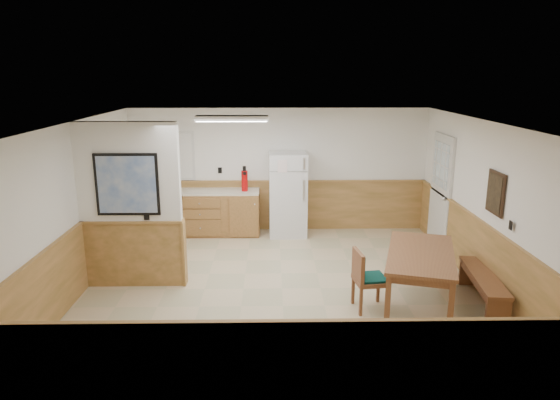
{
  "coord_description": "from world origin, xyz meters",
  "views": [
    {
      "loc": [
        -0.15,
        -6.99,
        3.17
      ],
      "look_at": [
        -0.02,
        0.4,
        1.28
      ],
      "focal_mm": 32.0,
      "sensor_mm": 36.0,
      "label": 1
    }
  ],
  "objects_px": {
    "dining_table": "(421,259)",
    "dining_chair": "(365,276)",
    "fire_extinguisher": "(245,180)",
    "refrigerator": "(288,194)",
    "soap_bottle": "(162,186)",
    "dining_bench": "(483,282)"
  },
  "relations": [
    {
      "from": "dining_table",
      "to": "dining_chair",
      "type": "distance_m",
      "value": 0.85
    },
    {
      "from": "dining_table",
      "to": "fire_extinguisher",
      "type": "relative_size",
      "value": 3.91
    },
    {
      "from": "refrigerator",
      "to": "soap_bottle",
      "type": "distance_m",
      "value": 2.5
    },
    {
      "from": "dining_table",
      "to": "soap_bottle",
      "type": "relative_size",
      "value": 10.0
    },
    {
      "from": "refrigerator",
      "to": "fire_extinguisher",
      "type": "bearing_deg",
      "value": 178.52
    },
    {
      "from": "soap_bottle",
      "to": "dining_chair",
      "type": "bearing_deg",
      "value": -44.39
    },
    {
      "from": "refrigerator",
      "to": "dining_chair",
      "type": "height_order",
      "value": "refrigerator"
    },
    {
      "from": "refrigerator",
      "to": "dining_chair",
      "type": "xyz_separation_m",
      "value": [
        0.94,
        -3.32,
        -0.34
      ]
    },
    {
      "from": "dining_table",
      "to": "soap_bottle",
      "type": "xyz_separation_m",
      "value": [
        -4.25,
        3.16,
        0.34
      ]
    },
    {
      "from": "dining_table",
      "to": "dining_bench",
      "type": "relative_size",
      "value": 1.3
    },
    {
      "from": "soap_bottle",
      "to": "fire_extinguisher",
      "type": "bearing_deg",
      "value": -1.19
    },
    {
      "from": "refrigerator",
      "to": "dining_bench",
      "type": "distance_m",
      "value": 4.18
    },
    {
      "from": "refrigerator",
      "to": "soap_bottle",
      "type": "height_order",
      "value": "refrigerator"
    },
    {
      "from": "dining_bench",
      "to": "fire_extinguisher",
      "type": "xyz_separation_m",
      "value": [
        -3.48,
        3.22,
        0.78
      ]
    },
    {
      "from": "fire_extinguisher",
      "to": "soap_bottle",
      "type": "height_order",
      "value": "fire_extinguisher"
    },
    {
      "from": "dining_table",
      "to": "fire_extinguisher",
      "type": "xyz_separation_m",
      "value": [
        -2.61,
        3.13,
        0.46
      ]
    },
    {
      "from": "dining_chair",
      "to": "soap_bottle",
      "type": "bearing_deg",
      "value": 128.22
    },
    {
      "from": "dining_bench",
      "to": "dining_table",
      "type": "bearing_deg",
      "value": -179.3
    },
    {
      "from": "dining_table",
      "to": "dining_chair",
      "type": "relative_size",
      "value": 2.29
    },
    {
      "from": "fire_extinguisher",
      "to": "soap_bottle",
      "type": "xyz_separation_m",
      "value": [
        -1.64,
        0.03,
        -0.12
      ]
    },
    {
      "from": "dining_chair",
      "to": "soap_bottle",
      "type": "xyz_separation_m",
      "value": [
        -3.43,
        3.36,
        0.5
      ]
    },
    {
      "from": "dining_table",
      "to": "dining_chair",
      "type": "bearing_deg",
      "value": -149.68
    }
  ]
}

